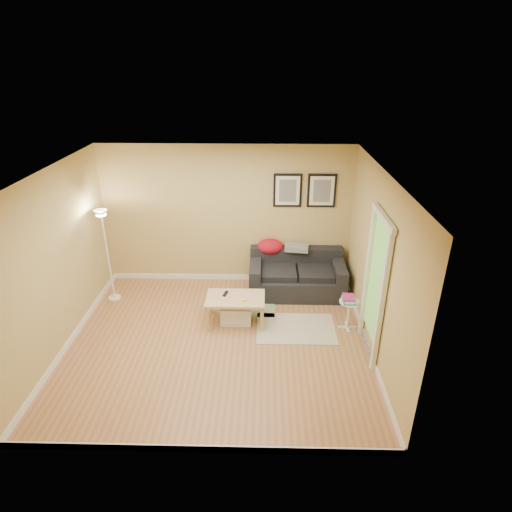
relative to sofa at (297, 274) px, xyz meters
The scene contains 25 objects.
floor 2.03m from the sofa, 129.77° to the right, with size 4.50×4.50×0.00m, color #B3714C.
ceiling 2.99m from the sofa, 129.77° to the right, with size 4.50×4.50×0.00m, color white.
wall_back 1.64m from the sofa, 159.74° to the left, with size 4.50×4.50×0.00m, color tan.
wall_front 3.87m from the sofa, 109.84° to the right, with size 4.50×4.50×0.00m, color tan.
wall_left 3.95m from the sofa, 156.53° to the right, with size 4.00×4.00×0.00m, color tan.
wall_right 2.04m from the sofa, 57.45° to the right, with size 4.00×4.00×0.00m, color tan.
baseboard_back 1.39m from the sofa, 160.14° to the left, with size 4.50×0.02×0.10m, color white.
baseboard_front 3.76m from the sofa, 109.89° to the right, with size 4.50×0.02×0.10m, color white.
baseboard_left 3.85m from the sofa, 156.47° to the right, with size 0.02×4.00×0.10m, color white.
baseboard_right 1.84m from the sofa, 57.72° to the right, with size 0.02×4.00×0.10m, color white.
sofa is the anchor object (origin of this frame).
red_throw 0.70m from the sofa, 146.35° to the left, with size 0.48×0.36×0.28m, color #BA112E, non-canonical shape.
plaid_throw 0.48m from the sofa, 90.59° to the left, with size 0.42×0.26×0.10m, color tan, non-canonical shape.
framed_print_left 1.51m from the sofa, 113.51° to the left, with size 0.50×0.04×0.60m, color black, non-canonical shape.
framed_print_right 1.55m from the sofa, 47.59° to the left, with size 0.50×0.04×0.60m, color black, non-canonical shape.
area_rug 1.22m from the sofa, 93.67° to the right, with size 1.25×0.85×0.01m, color beige.
green_runner 1.04m from the sofa, 140.78° to the right, with size 0.70×0.50×0.01m, color #668C4C.
coffee_table 1.45m from the sofa, 136.37° to the right, with size 0.93×0.57×0.47m, color tan, non-canonical shape.
remote_control 1.51m from the sofa, 143.39° to the right, with size 0.05×0.16×0.02m, color black.
tape_roll 1.43m from the sofa, 129.28° to the right, with size 0.07×0.07×0.03m, color yellow.
storage_bin 1.44m from the sofa, 137.01° to the right, with size 0.51×0.37×0.31m, color white, non-canonical shape.
side_table 1.35m from the sofa, 56.29° to the right, with size 0.32×0.32×0.49m, color white, non-canonical shape.
book_stack 1.35m from the sofa, 56.75° to the right, with size 0.20×0.27×0.08m, color teal, non-canonical shape.
floor_lamp 3.31m from the sofa, behind, with size 0.22×0.22×1.68m, color white, non-canonical shape.
doorway 2.03m from the sofa, 61.13° to the right, with size 0.12×1.01×2.13m, color white, non-canonical shape.
Camera 1 is at (0.69, -5.27, 3.97)m, focal length 29.81 mm.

